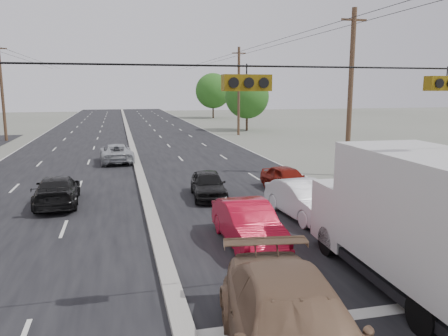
# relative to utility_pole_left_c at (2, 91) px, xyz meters

# --- Properties ---
(ground) EXTENTS (200.00, 200.00, 0.00)m
(ground) POSITION_rel_utility_pole_left_c_xyz_m (12.50, -40.00, -5.11)
(ground) COLOR #606356
(ground) RESTS_ON ground
(road_surface) EXTENTS (20.00, 160.00, 0.02)m
(road_surface) POSITION_rel_utility_pole_left_c_xyz_m (12.50, -10.00, -5.11)
(road_surface) COLOR black
(road_surface) RESTS_ON ground
(center_median) EXTENTS (0.50, 160.00, 0.20)m
(center_median) POSITION_rel_utility_pole_left_c_xyz_m (12.50, -10.00, -5.01)
(center_median) COLOR gray
(center_median) RESTS_ON ground
(utility_pole_left_c) EXTENTS (1.60, 0.30, 10.00)m
(utility_pole_left_c) POSITION_rel_utility_pole_left_c_xyz_m (0.00, 0.00, 0.00)
(utility_pole_left_c) COLOR #422D1E
(utility_pole_left_c) RESTS_ON ground
(utility_pole_right_b) EXTENTS (1.60, 0.30, 10.00)m
(utility_pole_right_b) POSITION_rel_utility_pole_left_c_xyz_m (25.00, -25.00, 0.00)
(utility_pole_right_b) COLOR #422D1E
(utility_pole_right_b) RESTS_ON ground
(utility_pole_right_c) EXTENTS (1.60, 0.30, 10.00)m
(utility_pole_right_c) POSITION_rel_utility_pole_left_c_xyz_m (25.00, 0.00, 0.00)
(utility_pole_right_c) COLOR #422D1E
(utility_pole_right_c) RESTS_ON ground
(traffic_signals) EXTENTS (25.00, 0.30, 0.54)m
(traffic_signals) POSITION_rel_utility_pole_left_c_xyz_m (13.90, -40.00, 0.39)
(traffic_signals) COLOR black
(traffic_signals) RESTS_ON ground
(tree_right_mid) EXTENTS (5.60, 5.60, 7.14)m
(tree_right_mid) POSITION_rel_utility_pole_left_c_xyz_m (27.50, 5.00, -0.77)
(tree_right_mid) COLOR #382619
(tree_right_mid) RESTS_ON ground
(tree_right_far) EXTENTS (6.40, 6.40, 8.16)m
(tree_right_far) POSITION_rel_utility_pole_left_c_xyz_m (28.50, 30.00, -0.15)
(tree_right_far) COLOR #382619
(tree_right_far) RESTS_ON ground
(box_truck) EXTENTS (2.86, 7.54, 3.78)m
(box_truck) POSITION_rel_utility_pole_left_c_xyz_m (18.79, -39.47, -3.17)
(box_truck) COLOR black
(box_truck) RESTS_ON ground
(tan_sedan) EXTENTS (3.23, 6.29, 1.75)m
(tan_sedan) POSITION_rel_utility_pole_left_c_xyz_m (14.32, -42.21, -4.23)
(tan_sedan) COLOR brown
(tan_sedan) RESTS_ON ground
(red_sedan) EXTENTS (1.64, 4.52, 1.48)m
(red_sedan) POSITION_rel_utility_pole_left_c_xyz_m (15.50, -35.28, -4.37)
(red_sedan) COLOR #AC0A22
(red_sedan) RESTS_ON ground
(queue_car_a) EXTENTS (1.93, 4.06, 1.34)m
(queue_car_a) POSITION_rel_utility_pole_left_c_xyz_m (15.50, -28.52, -4.44)
(queue_car_a) COLOR black
(queue_car_a) RESTS_ON ground
(queue_car_b) EXTENTS (2.00, 4.74, 1.52)m
(queue_car_b) POSITION_rel_utility_pole_left_c_xyz_m (18.70, -32.78, -4.35)
(queue_car_b) COLOR white
(queue_car_b) RESTS_ON ground
(queue_car_d) EXTENTS (2.61, 5.16, 1.44)m
(queue_car_d) POSITION_rel_utility_pole_left_c_xyz_m (22.10, -35.00, -4.39)
(queue_car_d) COLOR #151157
(queue_car_d) RESTS_ON ground
(queue_car_e) EXTENTS (2.06, 4.03, 1.31)m
(queue_car_e) POSITION_rel_utility_pole_left_c_xyz_m (19.79, -28.16, -4.45)
(queue_car_e) COLOR maroon
(queue_car_e) RESTS_ON ground
(oncoming_near) EXTENTS (2.09, 4.76, 1.36)m
(oncoming_near) POSITION_rel_utility_pole_left_c_xyz_m (8.44, -28.14, -4.43)
(oncoming_near) COLOR black
(oncoming_near) RESTS_ON ground
(oncoming_far) EXTENTS (2.53, 5.03, 1.37)m
(oncoming_far) POSITION_rel_utility_pole_left_c_xyz_m (11.10, -16.55, -4.42)
(oncoming_far) COLOR #9EA2A5
(oncoming_far) RESTS_ON ground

